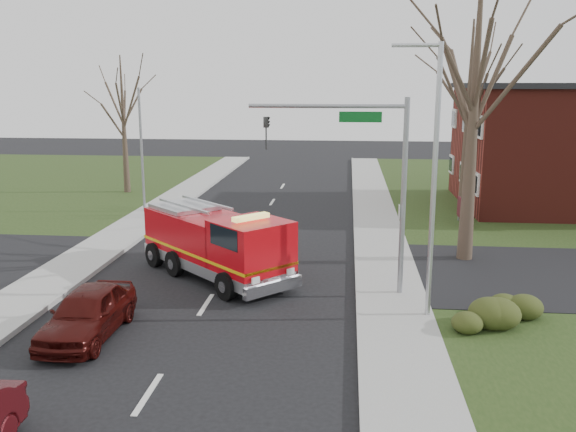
{
  "coord_description": "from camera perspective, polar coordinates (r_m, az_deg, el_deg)",
  "views": [
    {
      "loc": [
        4.61,
        -18.84,
        7.24
      ],
      "look_at": [
        2.27,
        5.0,
        2.0
      ],
      "focal_mm": 38.0,
      "sensor_mm": 36.0,
      "label": 1
    }
  ],
  "objects": [
    {
      "name": "utility_pole_far",
      "position": [
        34.97,
        -13.53,
        5.86
      ],
      "size": [
        0.14,
        0.14,
        7.0
      ],
      "primitive_type": "cylinder",
      "color": "gray",
      "rests_on": "ground"
    },
    {
      "name": "hedge_corner",
      "position": [
        19.54,
        18.43,
        -8.25
      ],
      "size": [
        2.8,
        2.0,
        0.9
      ],
      "primitive_type": "ellipsoid",
      "color": "#2D3714",
      "rests_on": "lawn_right"
    },
    {
      "name": "bare_tree_left",
      "position": [
        41.53,
        -15.2,
        9.6
      ],
      "size": [
        4.5,
        4.5,
        9.0
      ],
      "color": "#362720",
      "rests_on": "ground"
    },
    {
      "name": "parked_car_maroon",
      "position": [
        18.78,
        -18.24,
        -8.6
      ],
      "size": [
        1.75,
        4.29,
        1.46
      ],
      "primitive_type": "imported",
      "rotation": [
        0.0,
        0.0,
        -0.01
      ],
      "color": "#380B09",
      "rests_on": "ground"
    },
    {
      "name": "bare_tree_far",
      "position": [
        34.45,
        16.6,
        10.58
      ],
      "size": [
        5.25,
        5.25,
        10.5
      ],
      "color": "#362720",
      "rests_on": "ground"
    },
    {
      "name": "bare_tree_near",
      "position": [
        25.32,
        17.15,
        12.2
      ],
      "size": [
        6.0,
        6.0,
        12.0
      ],
      "color": "#362720",
      "rests_on": "ground"
    },
    {
      "name": "ground",
      "position": [
        20.71,
        -7.7,
        -8.24
      ],
      "size": [
        120.0,
        120.0,
        0.0
      ],
      "primitive_type": "plane",
      "color": "black",
      "rests_on": "ground"
    },
    {
      "name": "traffic_signal_mast",
      "position": [
        20.51,
        7.28,
        5.15
      ],
      "size": [
        5.29,
        0.18,
        6.8
      ],
      "color": "gray",
      "rests_on": "ground"
    },
    {
      "name": "fire_engine",
      "position": [
        23.13,
        -6.68,
        -2.73
      ],
      "size": [
        6.6,
        6.5,
        2.79
      ],
      "rotation": [
        0.0,
        0.0,
        0.8
      ],
      "color": "#B40810",
      "rests_on": "ground"
    },
    {
      "name": "sidewalk_right",
      "position": [
        20.22,
        9.87,
        -8.61
      ],
      "size": [
        2.4,
        80.0,
        0.15
      ],
      "primitive_type": "cube",
      "color": "gray",
      "rests_on": "ground"
    },
    {
      "name": "streetlight_pole",
      "position": [
        18.71,
        13.35,
        3.74
      ],
      "size": [
        1.48,
        0.16,
        8.4
      ],
      "color": "#B7BABF",
      "rests_on": "ground"
    },
    {
      "name": "sidewalk_left",
      "position": [
        22.88,
        -23.12,
        -6.94
      ],
      "size": [
        2.4,
        80.0,
        0.15
      ],
      "primitive_type": "cube",
      "color": "gray",
      "rests_on": "ground"
    },
    {
      "name": "health_center_sign",
      "position": [
        32.52,
        15.94,
        0.58
      ],
      "size": [
        0.12,
        2.0,
        1.4
      ],
      "color": "#49111A",
      "rests_on": "ground"
    }
  ]
}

